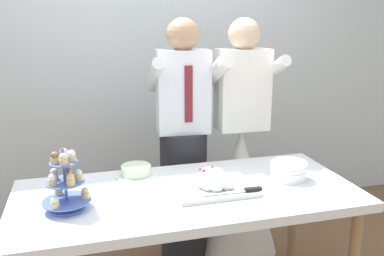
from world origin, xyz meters
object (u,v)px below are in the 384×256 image
Objects in this scene: person_groom at (184,156)px; dessert_table at (188,204)px; main_cake_tray at (213,182)px; plate_stack at (289,170)px; round_cake at (136,171)px; person_bride at (240,175)px; cupcake_stand at (65,184)px.

dessert_table is at bearing -102.23° from person_groom.
main_cake_tray is (0.13, -0.02, 0.12)m from dessert_table.
plate_stack reaches higher than round_cake.
person_groom is at bearing 175.03° from person_bride.
person_groom is at bearing 43.64° from round_cake.
person_groom reaches higher than dessert_table.
cupcake_stand is at bearing -150.27° from person_bride.
cupcake_stand is 0.51m from round_cake.
dessert_table is at bearing -178.38° from plate_stack.
round_cake is (-0.36, 0.30, -0.01)m from main_cake_tray.
round_cake is 0.14× the size of person_bride.
round_cake is (-0.23, 0.28, 0.10)m from dessert_table.
dessert_table is 1.08× the size of person_bride.
main_cake_tray is (0.74, 0.03, -0.08)m from cupcake_stand.
person_groom is at bearing 77.77° from dessert_table.
person_groom reaches higher than cupcake_stand.
dessert_table is at bearing -50.17° from round_cake.
plate_stack is 0.12× the size of person_bride.
person_groom is at bearing 126.55° from plate_stack.
person_groom is at bearing 89.26° from main_cake_tray.
dessert_table is 0.65m from person_groom.
person_bride is (0.54, 0.60, -0.12)m from dessert_table.
person_groom is (0.14, 0.63, 0.05)m from dessert_table.
plate_stack is at bearing 4.88° from main_cake_tray.
plate_stack is (0.59, 0.02, 0.12)m from dessert_table.
cupcake_stand is at bearing -138.15° from round_cake.
plate_stack is (0.47, 0.04, 0.01)m from main_cake_tray.
cupcake_stand is at bearing -137.25° from person_groom.
cupcake_stand is 0.18× the size of person_groom.
round_cake is at bearing -136.36° from person_groom.
person_bride is at bearing -4.97° from person_groom.
main_cake_tray reaches higher than dessert_table.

